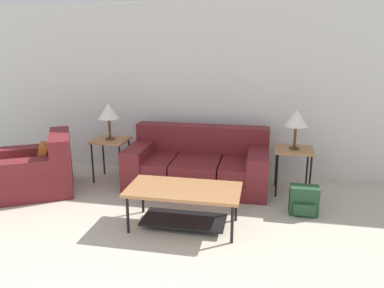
% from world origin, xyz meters
% --- Properties ---
extents(wall_back, '(9.17, 0.06, 2.60)m').
position_xyz_m(wall_back, '(0.00, 4.70, 1.30)').
color(wall_back, silver).
rests_on(wall_back, ground_plane).
extents(couch, '(1.98, 0.99, 0.82)m').
position_xyz_m(couch, '(-0.07, 4.04, 0.29)').
color(couch, maroon).
rests_on(couch, ground_plane).
extents(armchair, '(1.32, 1.30, 0.80)m').
position_xyz_m(armchair, '(-2.21, 3.40, 0.29)').
color(armchair, maroon).
rests_on(armchair, ground_plane).
extents(coffee_table, '(1.25, 0.63, 0.46)m').
position_xyz_m(coffee_table, '(-0.00, 2.76, 0.34)').
color(coffee_table, '#A87042').
rests_on(coffee_table, ground_plane).
extents(side_table_left, '(0.51, 0.46, 0.63)m').
position_xyz_m(side_table_left, '(-1.38, 4.01, 0.56)').
color(side_table_left, '#A87042').
rests_on(side_table_left, ground_plane).
extents(side_table_right, '(0.51, 0.46, 0.63)m').
position_xyz_m(side_table_right, '(1.25, 4.01, 0.56)').
color(side_table_right, '#A87042').
rests_on(side_table_right, ground_plane).
extents(table_lamp_left, '(0.30, 0.30, 0.53)m').
position_xyz_m(table_lamp_left, '(-1.38, 4.01, 1.04)').
color(table_lamp_left, '#472D1E').
rests_on(table_lamp_left, side_table_left).
extents(table_lamp_right, '(0.30, 0.30, 0.53)m').
position_xyz_m(table_lamp_right, '(1.25, 4.01, 1.04)').
color(table_lamp_right, '#472D1E').
rests_on(table_lamp_right, side_table_right).
extents(backpack, '(0.34, 0.27, 0.35)m').
position_xyz_m(backpack, '(1.35, 3.35, 0.17)').
color(backpack, '#23472D').
rests_on(backpack, ground_plane).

